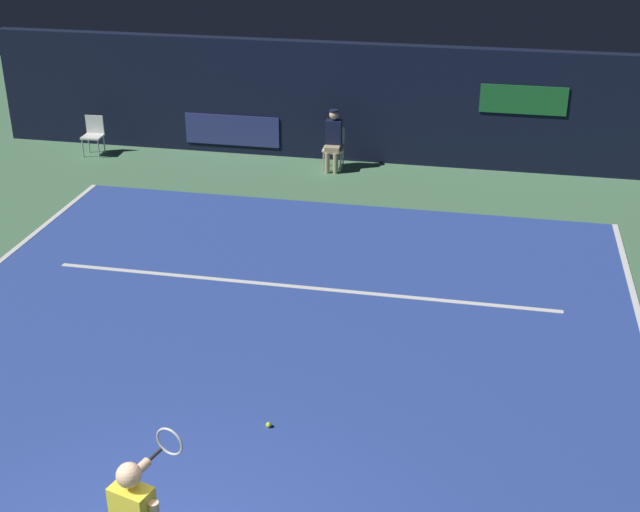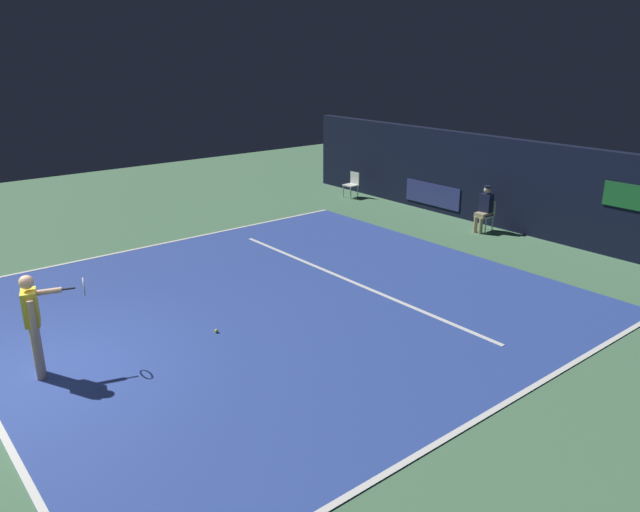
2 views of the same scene
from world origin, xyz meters
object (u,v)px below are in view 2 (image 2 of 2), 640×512
Objects in this scene: courtside_chair_near at (352,183)px; tennis_ball at (216,331)px; tennis_player at (35,320)px; line_judge_on_chair at (485,208)px.

tennis_ball is (6.49, -9.20, -0.46)m from courtside_chair_near.
courtside_chair_near is (-6.09, 12.13, -0.49)m from tennis_player.
courtside_chair_near is at bearing 116.67° from tennis_player.
tennis_player is at bearing -63.33° from courtside_chair_near.
line_judge_on_chair is 19.41× the size of tennis_ball.
tennis_player is 12.23m from line_judge_on_chair.
tennis_player reaches higher than line_judge_on_chair.
courtside_chair_near reaches higher than tennis_ball.
courtside_chair_near is at bearing -179.20° from line_judge_on_chair.
tennis_player reaches higher than tennis_ball.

